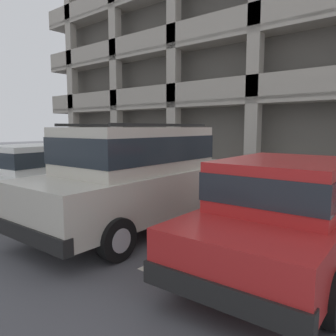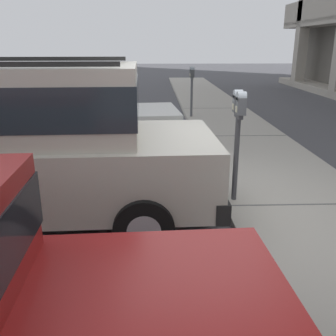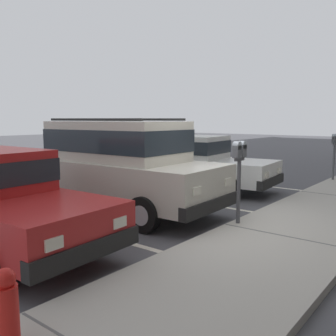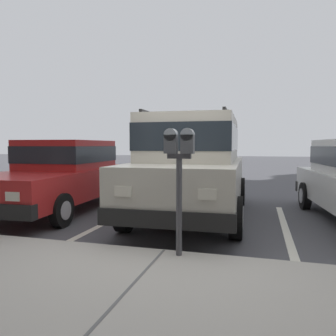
{
  "view_description": "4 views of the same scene",
  "coord_description": "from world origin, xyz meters",
  "px_view_note": "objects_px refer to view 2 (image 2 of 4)",
  "views": [
    {
      "loc": [
        4.66,
        -6.87,
        1.97
      ],
      "look_at": [
        -0.1,
        -1.17,
        1.04
      ],
      "focal_mm": 35.0,
      "sensor_mm": 36.0,
      "label": 1
    },
    {
      "loc": [
        4.6,
        -0.75,
        2.2
      ],
      "look_at": [
        0.24,
        -0.59,
        0.75
      ],
      "focal_mm": 40.0,
      "sensor_mm": 36.0,
      "label": 2
    },
    {
      "loc": [
        5.83,
        3.49,
        2.02
      ],
      "look_at": [
        0.04,
        -1.09,
        1.05
      ],
      "focal_mm": 40.0,
      "sensor_mm": 36.0,
      "label": 3
    },
    {
      "loc": [
        -1.13,
        4.08,
        1.43
      ],
      "look_at": [
        0.22,
        -0.77,
        1.08
      ],
      "focal_mm": 35.0,
      "sensor_mm": 36.0,
      "label": 4
    }
  ],
  "objects_px": {
    "red_sedan": "(65,114)",
    "parking_meter_far": "(192,80)",
    "silver_suv": "(19,140)",
    "parking_meter_near": "(238,120)"
  },
  "relations": [
    {
      "from": "silver_suv",
      "to": "parking_meter_far",
      "type": "relative_size",
      "value": 3.36
    },
    {
      "from": "silver_suv",
      "to": "parking_meter_near",
      "type": "relative_size",
      "value": 3.21
    },
    {
      "from": "red_sedan",
      "to": "parking_meter_far",
      "type": "relative_size",
      "value": 3.21
    },
    {
      "from": "red_sedan",
      "to": "parking_meter_near",
      "type": "height_order",
      "value": "parking_meter_near"
    },
    {
      "from": "red_sedan",
      "to": "parking_meter_far",
      "type": "xyz_separation_m",
      "value": [
        -3.48,
        2.93,
        0.37
      ]
    },
    {
      "from": "silver_suv",
      "to": "parking_meter_near",
      "type": "xyz_separation_m",
      "value": [
        -0.37,
        2.74,
        0.15
      ]
    },
    {
      "from": "silver_suv",
      "to": "parking_meter_near",
      "type": "height_order",
      "value": "silver_suv"
    },
    {
      "from": "silver_suv",
      "to": "red_sedan",
      "type": "xyz_separation_m",
      "value": [
        -3.22,
        -0.2,
        -0.27
      ]
    },
    {
      "from": "red_sedan",
      "to": "parking_meter_far",
      "type": "bearing_deg",
      "value": 134.39
    },
    {
      "from": "parking_meter_near",
      "to": "silver_suv",
      "type": "bearing_deg",
      "value": -82.3
    }
  ]
}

